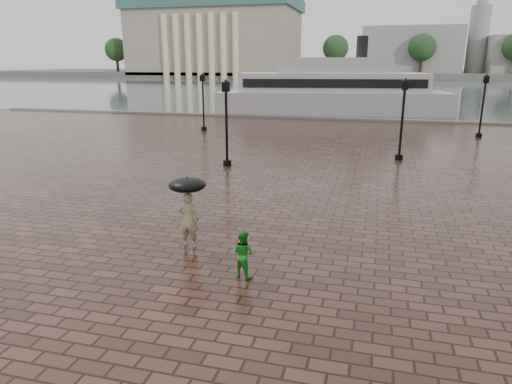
{
  "coord_description": "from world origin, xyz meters",
  "views": [
    {
      "loc": [
        1.72,
        -12.82,
        5.4
      ],
      "look_at": [
        -1.89,
        0.66,
        1.4
      ],
      "focal_mm": 32.0,
      "sensor_mm": 36.0,
      "label": 1
    }
  ],
  "objects_px": {
    "adult_pedestrian": "(189,220)",
    "ferry_near": "(332,91)",
    "child_pedestrian": "(243,254)",
    "street_lamps": "(328,110)"
  },
  "relations": [
    {
      "from": "child_pedestrian",
      "to": "ferry_near",
      "type": "bearing_deg",
      "value": -67.8
    },
    {
      "from": "adult_pedestrian",
      "to": "child_pedestrian",
      "type": "distance_m",
      "value": 2.61
    },
    {
      "from": "street_lamps",
      "to": "adult_pedestrian",
      "type": "relative_size",
      "value": 12.56
    },
    {
      "from": "child_pedestrian",
      "to": "ferry_near",
      "type": "height_order",
      "value": "ferry_near"
    },
    {
      "from": "street_lamps",
      "to": "ferry_near",
      "type": "bearing_deg",
      "value": 95.21
    },
    {
      "from": "street_lamps",
      "to": "ferry_near",
      "type": "height_order",
      "value": "ferry_near"
    },
    {
      "from": "street_lamps",
      "to": "ferry_near",
      "type": "distance_m",
      "value": 19.59
    },
    {
      "from": "ferry_near",
      "to": "adult_pedestrian",
      "type": "bearing_deg",
      "value": -100.28
    },
    {
      "from": "child_pedestrian",
      "to": "adult_pedestrian",
      "type": "bearing_deg",
      "value": -15.5
    },
    {
      "from": "adult_pedestrian",
      "to": "ferry_near",
      "type": "relative_size",
      "value": 0.07
    }
  ]
}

